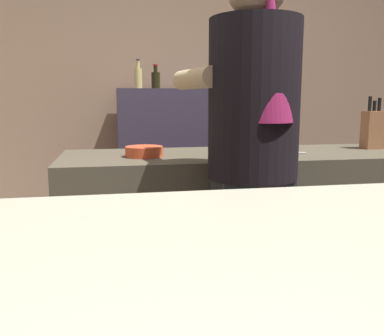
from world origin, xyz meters
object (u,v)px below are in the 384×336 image
Objects in this scene: chefs_knife at (280,153)px; bartender at (253,152)px; bottle_hot_sauce at (156,79)px; bottle_soy at (138,78)px; mixing_bowl at (144,151)px; knife_block at (373,129)px.

bartender is at bearing -102.04° from chefs_knife.
chefs_knife is 1.37× the size of bottle_hot_sauce.
bartender is at bearing -79.01° from bottle_soy.
chefs_knife is at bearing -67.72° from bottle_hot_sauce.
bottle_hot_sauce is at bearing -39.41° from bottle_soy.
bottle_soy is at bearing -0.04° from bartender.
bottle_hot_sauce is (0.18, 1.18, 0.38)m from mixing_bowl.
mixing_bowl is (-0.38, 0.42, -0.04)m from bartender.
knife_block is 1.69m from bottle_soy.
mixing_bowl is at bearing -175.46° from knife_block.
bartender is at bearing -47.22° from mixing_bowl.
bottle_soy is at bearing 140.59° from bottle_hot_sauce.
mixing_bowl is at bearing -158.37° from chefs_knife.
bartender reaches higher than bottle_soy.
bartender is 0.57m from mixing_bowl.
bottle_hot_sauce is at bearing 134.13° from knife_block.
bartender is 0.99m from knife_block.
mixing_bowl is 0.72× the size of chefs_knife.
bartender is at bearing -82.54° from bottle_hot_sauce.
mixing_bowl is at bearing -98.44° from bottle_hot_sauce.
bartender is 9.59× the size of bottle_hot_sauce.
bartender reaches higher than chefs_knife.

